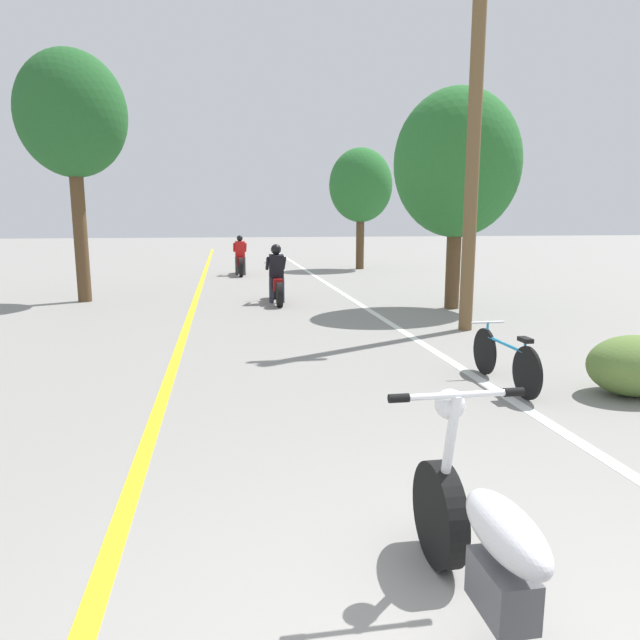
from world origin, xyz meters
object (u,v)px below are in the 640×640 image
object	(u,v)px
roadside_tree_right_near	(457,164)
motorcycle_foreground	(499,569)
roadside_tree_right_far	(361,186)
roadside_tree_left	(72,116)
motorcycle_rider_far	(240,260)
motorcycle_rider_lead	(277,280)
bicycle_parked	(505,359)
utility_pole	(474,130)

from	to	relation	value
roadside_tree_right_near	motorcycle_foreground	bearing A→B (deg)	-111.27
roadside_tree_right_far	roadside_tree_left	world-z (taller)	roadside_tree_left
roadside_tree_right_far	motorcycle_rider_far	bearing A→B (deg)	-159.97
motorcycle_foreground	motorcycle_rider_lead	size ratio (longest dim) A/B	1.08
roadside_tree_left	bicycle_parked	distance (m)	11.48
roadside_tree_left	bicycle_parked	bearing A→B (deg)	-51.29
roadside_tree_right_far	roadside_tree_left	bearing A→B (deg)	-138.52
roadside_tree_right_near	motorcycle_rider_far	xyz separation A→B (m)	(-4.50, 8.54, -2.64)
roadside_tree_right_near	motorcycle_rider_lead	distance (m)	4.90
utility_pole	roadside_tree_right_far	distance (m)	12.78
utility_pole	motorcycle_rider_far	xyz separation A→B (m)	(-3.76, 10.98, -2.99)
roadside_tree_right_far	roadside_tree_left	distance (m)	11.79
roadside_tree_right_near	roadside_tree_left	xyz separation A→B (m)	(-8.47, 2.52, 1.18)
roadside_tree_left	roadside_tree_right_far	bearing A→B (deg)	41.48
roadside_tree_right_near	roadside_tree_right_far	world-z (taller)	roadside_tree_right_near
roadside_tree_right_near	motorcycle_foreground	size ratio (longest dim) A/B	2.22
roadside_tree_right_far	roadside_tree_left	xyz separation A→B (m)	(-8.80, -7.78, 1.09)
motorcycle_foreground	motorcycle_rider_far	bearing A→B (deg)	91.98
roadside_tree_right_near	bicycle_parked	distance (m)	6.76
motorcycle_foreground	bicycle_parked	world-z (taller)	motorcycle_foreground
motorcycle_rider_far	roadside_tree_left	bearing A→B (deg)	-123.42
utility_pole	roadside_tree_right_near	xyz separation A→B (m)	(0.74, 2.44, -0.35)
bicycle_parked	motorcycle_rider_far	bearing A→B (deg)	100.83
roadside_tree_right_far	motorcycle_foreground	world-z (taller)	roadside_tree_right_far
roadside_tree_right_far	roadside_tree_right_near	bearing A→B (deg)	-91.81
motorcycle_foreground	motorcycle_rider_far	world-z (taller)	motorcycle_rider_far
motorcycle_rider_lead	bicycle_parked	bearing A→B (deg)	-74.20
roadside_tree_right_far	motorcycle_rider_far	world-z (taller)	roadside_tree_right_far
motorcycle_foreground	bicycle_parked	distance (m)	4.57
roadside_tree_right_far	motorcycle_rider_lead	size ratio (longest dim) A/B	2.37
bicycle_parked	motorcycle_rider_lead	bearing A→B (deg)	105.80
motorcycle_rider_lead	bicycle_parked	size ratio (longest dim) A/B	1.19
roadside_tree_right_near	bicycle_parked	world-z (taller)	roadside_tree_right_near
motorcycle_rider_far	motorcycle_rider_lead	bearing A→B (deg)	-84.61
motorcycle_rider_lead	bicycle_parked	distance (m)	7.70
motorcycle_rider_far	bicycle_parked	bearing A→B (deg)	-79.17
motorcycle_rider_lead	motorcycle_rider_far	size ratio (longest dim) A/B	0.99
motorcycle_foreground	bicycle_parked	size ratio (longest dim) A/B	1.28
motorcycle_rider_lead	motorcycle_rider_far	world-z (taller)	motorcycle_rider_far
roadside_tree_right_near	motorcycle_rider_far	distance (m)	10.00
utility_pole	roadside_tree_right_near	bearing A→B (deg)	73.18
utility_pole	motorcycle_rider_lead	xyz separation A→B (m)	(-3.10, 3.97, -2.98)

